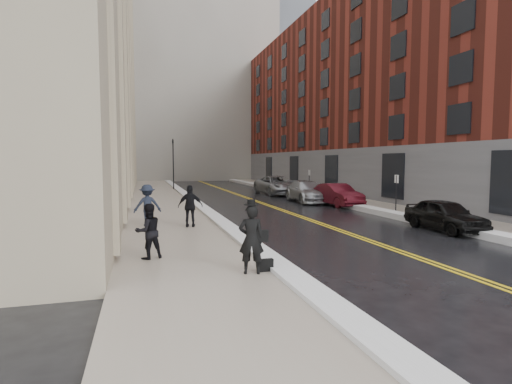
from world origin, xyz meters
TOP-DOWN VIEW (x-y plane):
  - ground at (0.00, 0.00)m, footprint 160.00×160.00m
  - sidewalk_left at (-4.50, 16.00)m, footprint 4.00×64.00m
  - sidewalk_right at (9.00, 16.00)m, footprint 3.00×64.00m
  - lane_stripe_a at (2.38, 16.00)m, footprint 0.12×64.00m
  - lane_stripe_b at (2.62, 16.00)m, footprint 0.12×64.00m
  - snow_ridge_left at (-2.20, 16.00)m, footprint 0.70×60.80m
  - snow_ridge_right at (7.15, 16.00)m, footprint 0.85×60.80m
  - building_right at (17.50, 23.00)m, footprint 14.00×50.00m
  - tower_far_center at (1.00, 56.00)m, footprint 28.00×16.00m
  - tower_far_right at (14.00, 66.00)m, footprint 22.00×18.00m
  - tower_far_left at (-12.00, 72.00)m, footprint 22.00×18.00m
  - traffic_signal at (-2.60, 30.00)m, footprint 0.18×0.15m
  - parking_sign_near at (7.90, 8.00)m, footprint 0.06×0.35m
  - parking_sign_far at (7.90, 20.00)m, footprint 0.06×0.35m
  - car_black at (6.80, 3.01)m, footprint 1.76×4.07m
  - car_maroon at (6.80, 12.86)m, footprint 1.83×4.60m
  - car_silver_near at (5.90, 15.80)m, footprint 2.45×5.38m
  - car_silver_far at (5.90, 22.48)m, footprint 3.01×6.06m
  - pedestrian_main at (-3.07, -1.50)m, footprint 0.72×0.56m
  - pedestrian_a at (-5.54, 0.82)m, footprint 0.95×0.85m
  - pedestrian_b at (-5.48, 6.98)m, footprint 1.23×0.78m
  - pedestrian_c at (-3.70, 6.13)m, footprint 1.11×0.61m

SIDE VIEW (x-z plane):
  - ground at x=0.00m, z-range 0.00..0.00m
  - lane_stripe_a at x=2.38m, z-range 0.00..0.01m
  - lane_stripe_b at x=2.62m, z-range 0.00..0.01m
  - sidewalk_left at x=-4.50m, z-range 0.00..0.15m
  - sidewalk_right at x=9.00m, z-range 0.00..0.15m
  - snow_ridge_left at x=-2.20m, z-range 0.00..0.26m
  - snow_ridge_right at x=7.15m, z-range 0.00..0.30m
  - car_black at x=6.80m, z-range 0.00..1.37m
  - car_maroon at x=6.80m, z-range 0.00..1.49m
  - car_silver_near at x=5.90m, z-range 0.00..1.53m
  - car_silver_far at x=5.90m, z-range 0.00..1.65m
  - pedestrian_a at x=-5.54m, z-range 0.15..1.77m
  - pedestrian_main at x=-3.07m, z-range 0.15..1.91m
  - pedestrian_c at x=-3.70m, z-range 0.15..1.95m
  - pedestrian_b at x=-5.48m, z-range 0.15..1.97m
  - parking_sign_near at x=7.90m, z-range 0.24..2.47m
  - parking_sign_far at x=7.90m, z-range 0.24..2.47m
  - traffic_signal at x=-2.60m, z-range 0.48..5.68m
  - building_right at x=17.50m, z-range 0.00..18.00m
  - tower_far_right at x=14.00m, z-range 0.00..44.00m
  - tower_far_center at x=1.00m, z-range 0.00..52.00m
  - tower_far_left at x=-12.00m, z-range 0.00..60.00m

